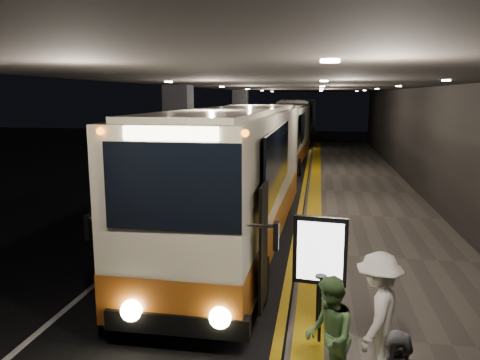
% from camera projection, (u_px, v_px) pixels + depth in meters
% --- Properties ---
extents(ground, '(90.00, 90.00, 0.00)m').
position_uv_depth(ground, '(193.00, 265.00, 11.37)').
color(ground, black).
extents(lane_line_white, '(0.12, 50.00, 0.01)m').
position_uv_depth(lane_line_white, '(181.00, 212.00, 16.51)').
color(lane_line_white, silver).
rests_on(lane_line_white, ground).
extents(kerb_stripe_yellow, '(0.18, 50.00, 0.01)m').
position_uv_depth(kerb_stripe_yellow, '(299.00, 217.00, 15.84)').
color(kerb_stripe_yellow, gold).
rests_on(kerb_stripe_yellow, ground).
extents(sidewalk, '(4.50, 50.00, 0.15)m').
position_uv_depth(sidewalk, '(372.00, 218.00, 15.44)').
color(sidewalk, '#514C44').
rests_on(sidewalk, ground).
extents(tactile_strip, '(0.50, 50.00, 0.01)m').
position_uv_depth(tactile_strip, '(314.00, 214.00, 15.73)').
color(tactile_strip, gold).
rests_on(tactile_strip, sidewalk).
extents(terminal_wall, '(0.10, 50.00, 6.00)m').
position_uv_depth(terminal_wall, '(451.00, 130.00, 14.55)').
color(terminal_wall, black).
rests_on(terminal_wall, ground).
extents(support_columns, '(0.80, 24.80, 4.40)m').
position_uv_depth(support_columns, '(179.00, 154.00, 15.11)').
color(support_columns, black).
rests_on(support_columns, ground).
extents(canopy, '(9.00, 50.00, 0.40)m').
position_uv_depth(canopy, '(307.00, 79.00, 15.00)').
color(canopy, black).
rests_on(canopy, support_columns).
extents(coach_main, '(2.70, 11.74, 3.64)m').
position_uv_depth(coach_main, '(238.00, 182.00, 12.68)').
color(coach_main, beige).
rests_on(coach_main, ground).
extents(coach_second, '(2.71, 11.04, 3.44)m').
position_uv_depth(coach_second, '(284.00, 138.00, 27.37)').
color(coach_second, beige).
rests_on(coach_second, ground).
extents(coach_third, '(2.92, 11.69, 3.64)m').
position_uv_depth(coach_third, '(298.00, 123.00, 41.15)').
color(coach_third, beige).
rests_on(coach_third, ground).
extents(passenger_boarding, '(0.40, 0.57, 1.49)m').
position_uv_depth(passenger_boarding, '(335.00, 268.00, 8.71)').
color(passenger_boarding, '#CA5E9A').
rests_on(passenger_boarding, sidewalk).
extents(passenger_waiting_green, '(0.53, 0.81, 1.60)m').
position_uv_depth(passenger_waiting_green, '(329.00, 336.00, 6.14)').
color(passenger_waiting_green, '#49723F').
rests_on(passenger_waiting_green, sidewalk).
extents(passenger_waiting_white, '(0.88, 1.25, 1.77)m').
position_uv_depth(passenger_waiting_white, '(378.00, 313.00, 6.62)').
color(passenger_waiting_white, silver).
rests_on(passenger_waiting_white, sidewalk).
extents(info_sign, '(0.92, 0.23, 1.93)m').
position_uv_depth(info_sign, '(320.00, 253.00, 7.88)').
color(info_sign, black).
rests_on(info_sign, sidewalk).
extents(stanchion_post, '(0.05, 0.05, 1.11)m').
position_uv_depth(stanchion_post, '(320.00, 309.00, 7.45)').
color(stanchion_post, black).
rests_on(stanchion_post, sidewalk).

